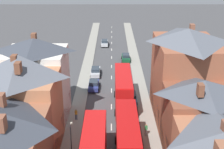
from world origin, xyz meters
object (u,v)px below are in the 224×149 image
object	(u,v)px
car_parked_right_a	(94,71)
double_decker_bus_mid_street	(122,90)
double_decker_bus_far_approaching	(126,140)
car_near_silver	(92,85)
pedestrian_mid_right	(145,129)
car_parked_left_a	(103,43)
car_parked_left_b	(125,57)
pedestrian_far_left	(75,114)
street_lamp	(70,144)
car_mid_black	(130,97)

from	to	relation	value
car_parked_right_a	double_decker_bus_mid_street	bearing A→B (deg)	-69.26
double_decker_bus_mid_street	double_decker_bus_far_approaching	world-z (taller)	same
car_near_silver	pedestrian_mid_right	xyz separation A→B (m)	(7.58, -14.89, 0.22)
car_parked_left_a	car_parked_left_b	size ratio (longest dim) A/B	1.05
double_decker_bus_far_approaching	pedestrian_mid_right	distance (m)	6.03
car_parked_right_a	pedestrian_far_left	bearing A→B (deg)	-96.23
car_near_silver	car_parked_left_a	world-z (taller)	car_near_silver
car_parked_right_a	double_decker_bus_far_approaching	bearing A→B (deg)	-79.51
street_lamp	pedestrian_far_left	bearing A→B (deg)	93.95
street_lamp	car_parked_right_a	bearing A→B (deg)	87.64
double_decker_bus_mid_street	car_parked_right_a	distance (m)	13.95
pedestrian_far_left	double_decker_bus_mid_street	bearing A→B (deg)	32.70
double_decker_bus_far_approaching	car_parked_left_a	xyz separation A→B (m)	(-3.59, 46.68, -2.01)
double_decker_bus_far_approaching	car_parked_left_b	xyz separation A→B (m)	(1.31, 34.89, -1.99)
car_parked_right_a	pedestrian_far_left	world-z (taller)	pedestrian_far_left
car_parked_left_a	car_parked_left_b	xyz separation A→B (m)	(4.90, -11.78, 0.02)
pedestrian_mid_right	street_lamp	world-z (taller)	street_lamp
double_decker_bus_mid_street	pedestrian_mid_right	distance (m)	9.00
car_parked_left_a	pedestrian_far_left	world-z (taller)	pedestrian_far_left
street_lamp	pedestrian_mid_right	bearing A→B (deg)	37.03
double_decker_bus_mid_street	pedestrian_mid_right	xyz separation A→B (m)	(2.69, -8.40, -1.78)
double_decker_bus_far_approaching	car_parked_right_a	xyz separation A→B (m)	(-4.89, 26.41, -1.99)
double_decker_bus_mid_street	car_parked_left_a	size ratio (longest dim) A/B	2.45
pedestrian_mid_right	pedestrian_far_left	size ratio (longest dim) A/B	1.00
double_decker_bus_mid_street	pedestrian_far_left	world-z (taller)	double_decker_bus_mid_street
street_lamp	car_near_silver	bearing A→B (deg)	86.94
double_decker_bus_mid_street	car_near_silver	bearing A→B (deg)	126.97
car_parked_right_a	car_mid_black	size ratio (longest dim) A/B	1.00
car_parked_left_a	car_mid_black	world-z (taller)	car_mid_black
double_decker_bus_far_approaching	car_near_silver	bearing A→B (deg)	103.75
car_near_silver	pedestrian_far_left	distance (m)	11.01
car_parked_left_b	car_parked_left_a	bearing A→B (deg)	112.58
car_near_silver	pedestrian_far_left	bearing A→B (deg)	-99.85
double_decker_bus_far_approaching	pedestrian_mid_right	world-z (taller)	double_decker_bus_far_approaching
double_decker_bus_mid_street	pedestrian_far_left	xyz separation A→B (m)	(-6.77, -4.35, -1.78)
double_decker_bus_mid_street	car_parked_left_a	distance (m)	33.44
double_decker_bus_far_approaching	car_near_silver	size ratio (longest dim) A/B	2.56
car_mid_black	pedestrian_far_left	world-z (taller)	pedestrian_far_left
car_near_silver	car_parked_left_a	bearing A→B (deg)	87.21
car_parked_right_a	street_lamp	world-z (taller)	street_lamp
double_decker_bus_far_approaching	street_lamp	world-z (taller)	street_lamp
car_parked_right_a	car_mid_black	xyz separation A→B (m)	(6.20, -11.32, -0.01)
double_decker_bus_far_approaching	car_mid_black	world-z (taller)	double_decker_bus_far_approaching
car_mid_black	car_parked_left_b	distance (m)	19.80
double_decker_bus_far_approaching	car_mid_black	size ratio (longest dim) A/B	2.36
car_mid_black	pedestrian_mid_right	bearing A→B (deg)	-82.11
car_parked_left_a	pedestrian_mid_right	size ratio (longest dim) A/B	2.74
double_decker_bus_far_approaching	car_parked_right_a	bearing A→B (deg)	100.49
car_near_silver	car_parked_right_a	bearing A→B (deg)	90.00
double_decker_bus_mid_street	pedestrian_mid_right	bearing A→B (deg)	-72.21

